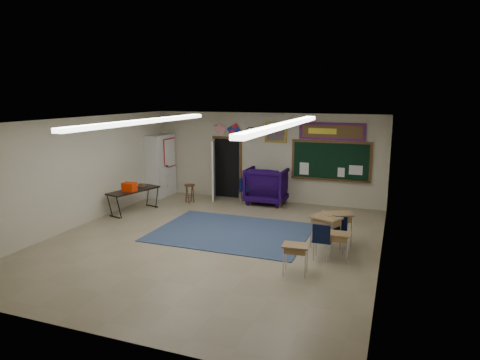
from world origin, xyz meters
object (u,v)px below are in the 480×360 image
(student_desk_front_right, at_px, (337,227))
(wooden_stool, at_px, (190,193))
(folding_table, at_px, (134,200))
(student_desk_front_left, at_px, (326,231))
(wingback_armchair, at_px, (268,185))

(student_desk_front_right, height_order, wooden_stool, student_desk_front_right)
(wooden_stool, bearing_deg, folding_table, -123.01)
(student_desk_front_right, xyz_separation_m, wooden_stool, (-5.25, 2.46, -0.13))
(student_desk_front_right, bearing_deg, student_desk_front_left, -146.64)
(wooden_stool, bearing_deg, wingback_armchair, 19.14)
(folding_table, bearing_deg, wooden_stool, 71.55)
(wingback_armchair, bearing_deg, folding_table, 35.30)
(student_desk_front_left, distance_m, student_desk_front_right, 0.45)
(student_desk_front_right, bearing_deg, folding_table, 144.89)
(student_desk_front_left, relative_size, wooden_stool, 1.30)
(folding_table, bearing_deg, student_desk_front_right, 7.46)
(wingback_armchair, xyz_separation_m, student_desk_front_left, (2.56, -3.71, -0.17))
(wingback_armchair, distance_m, wooden_stool, 2.64)
(wingback_armchair, relative_size, student_desk_front_right, 1.63)
(student_desk_front_right, bearing_deg, wingback_armchair, 101.83)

